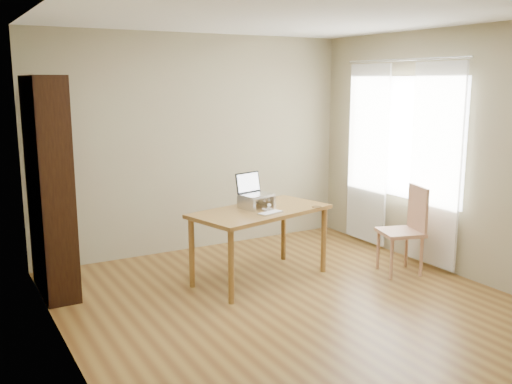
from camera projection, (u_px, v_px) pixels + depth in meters
name	position (u px, v px, depth m)	size (l,w,h in m)	color
room	(302.00, 168.00, 4.99)	(4.04, 4.54, 2.64)	brown
bookshelf	(50.00, 187.00, 5.45)	(0.30, 0.90, 2.10)	black
curtains	(399.00, 158.00, 6.61)	(0.03, 1.90, 2.25)	white
desk	(260.00, 218.00, 5.87)	(1.57, 1.04, 0.75)	brown
laptop_stand	(256.00, 200.00, 5.91)	(0.32, 0.25, 0.13)	silver
laptop	(254.00, 189.00, 5.93)	(0.37, 0.34, 0.23)	silver
keyboard	(270.00, 213.00, 5.66)	(0.29, 0.18, 0.02)	silver
coaster	(317.00, 207.00, 5.96)	(0.10, 0.10, 0.01)	brown
cat	(257.00, 202.00, 5.95)	(0.23, 0.47, 0.13)	#4E463D
chair	(406.00, 226.00, 6.13)	(0.53, 0.53, 0.95)	tan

